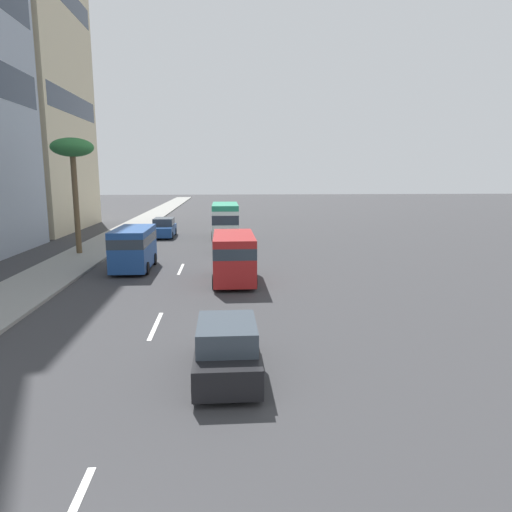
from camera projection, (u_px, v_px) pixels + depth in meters
name	position (u px, v px, depth m)	size (l,w,h in m)	color
ground_plane	(190.00, 249.00, 34.93)	(198.00, 198.00, 0.00)	#38383A
sidewalk_right	(95.00, 249.00, 34.42)	(162.00, 3.59, 0.15)	gray
lane_stripe_mid	(156.00, 326.00, 17.06)	(3.20, 0.16, 0.01)	silver
lane_stripe_far	(181.00, 269.00, 27.33)	(3.20, 0.16, 0.01)	silver
van_lead	(234.00, 255.00, 23.95)	(5.11, 2.23, 2.52)	#A51E1E
minibus_second	(225.00, 219.00, 40.70)	(6.48, 2.38, 3.06)	silver
van_third	(134.00, 246.00, 26.96)	(4.84, 2.14, 2.50)	#1E478C
car_fourth	(231.00, 242.00, 33.17)	(4.60, 1.79, 1.61)	silver
car_fifth	(227.00, 349.00, 12.77)	(4.08, 1.83, 1.60)	black
car_sixth	(164.00, 228.00, 41.50)	(4.52, 1.93, 1.71)	#1E478C
palm_tree	(72.00, 152.00, 30.93)	(2.83, 2.83, 7.93)	brown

